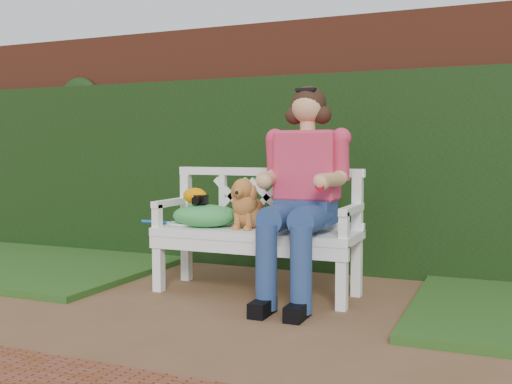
% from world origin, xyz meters
% --- Properties ---
extents(ground, '(60.00, 60.00, 0.00)m').
position_xyz_m(ground, '(0.00, 0.00, 0.00)').
color(ground, brown).
extents(brick_wall, '(10.00, 0.30, 2.20)m').
position_xyz_m(brick_wall, '(0.00, 1.90, 1.10)').
color(brick_wall, brown).
rests_on(brick_wall, ground).
extents(ivy_hedge, '(10.00, 0.18, 1.70)m').
position_xyz_m(ivy_hedge, '(0.00, 1.68, 0.85)').
color(ivy_hedge, '#1B3312').
rests_on(ivy_hedge, ground).
extents(grass_left, '(2.60, 2.00, 0.05)m').
position_xyz_m(grass_left, '(-2.40, 0.90, 0.03)').
color(grass_left, '#1D4616').
rests_on(grass_left, ground).
extents(garden_bench, '(1.58, 0.61, 0.48)m').
position_xyz_m(garden_bench, '(-0.02, 0.69, 0.24)').
color(garden_bench, white).
rests_on(garden_bench, ground).
extents(seated_woman, '(0.95, 1.05, 1.53)m').
position_xyz_m(seated_woman, '(0.36, 0.67, 0.77)').
color(seated_woman, '#CE4453').
rests_on(seated_woman, ground).
extents(dog, '(0.36, 0.41, 0.38)m').
position_xyz_m(dog, '(-0.08, 0.68, 0.67)').
color(dog, '#A36D39').
rests_on(dog, garden_bench).
extents(tennis_racket, '(0.57, 0.28, 0.03)m').
position_xyz_m(tennis_racket, '(-0.63, 0.66, 0.49)').
color(tennis_racket, white).
rests_on(tennis_racket, garden_bench).
extents(green_bag, '(0.60, 0.53, 0.17)m').
position_xyz_m(green_bag, '(-0.44, 0.67, 0.57)').
color(green_bag, green).
rests_on(green_bag, garden_bench).
extents(camera_item, '(0.11, 0.08, 0.07)m').
position_xyz_m(camera_item, '(-0.46, 0.65, 0.68)').
color(camera_item, black).
rests_on(camera_item, green_bag).
extents(baseball_glove, '(0.23, 0.20, 0.12)m').
position_xyz_m(baseball_glove, '(-0.52, 0.67, 0.71)').
color(baseball_glove, orange).
rests_on(baseball_glove, green_bag).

